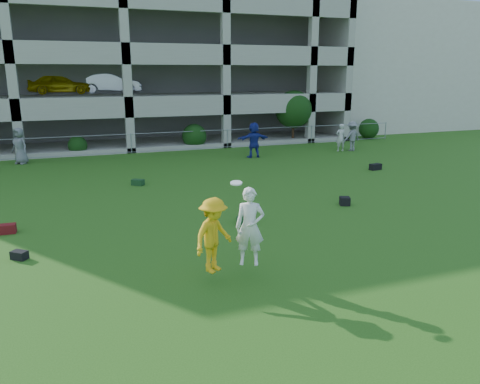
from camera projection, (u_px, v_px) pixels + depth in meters
name	position (u px, v px, depth m)	size (l,w,h in m)	color
ground	(245.00, 287.00, 10.46)	(100.00, 100.00, 0.00)	#235114
stucco_building	(373.00, 68.00, 42.35)	(16.00, 14.00, 10.00)	beige
bystander_c	(20.00, 146.00, 24.37)	(0.92, 0.60, 1.89)	slate
bystander_d	(254.00, 140.00, 26.23)	(1.83, 0.58, 1.98)	navy
bystander_e	(341.00, 138.00, 28.33)	(0.61, 0.40, 1.66)	silver
bystander_f	(352.00, 136.00, 28.44)	(1.16, 0.66, 1.79)	slate
bag_red_a	(6.00, 229.00, 13.94)	(0.55, 0.30, 0.28)	#540E0F
bag_black_b	(19.00, 255.00, 12.02)	(0.40, 0.25, 0.22)	black
bag_green_c	(245.00, 219.00, 14.91)	(0.50, 0.35, 0.26)	#133312
crate_d	(345.00, 201.00, 16.91)	(0.35, 0.35, 0.30)	black
bag_black_e	(375.00, 167.00, 23.04)	(0.60, 0.30, 0.30)	black
bag_green_g	(138.00, 182.00, 19.91)	(0.50, 0.30, 0.25)	#13341D
frisbee_contest	(225.00, 233.00, 10.56)	(1.92, 1.14, 2.04)	yellow
parking_garage	(111.00, 53.00, 34.15)	(30.00, 14.00, 12.00)	#9E998C
fence	(131.00, 143.00, 27.59)	(36.06, 0.06, 1.20)	gray
shrub_row	(203.00, 124.00, 29.53)	(34.38, 2.52, 3.50)	#163D11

